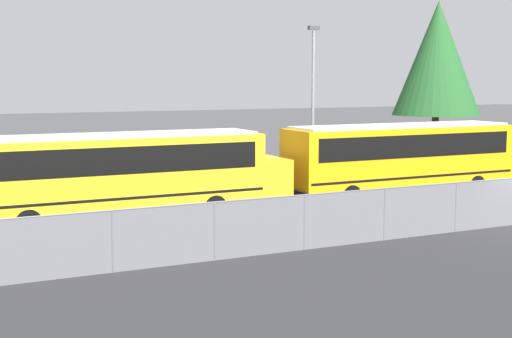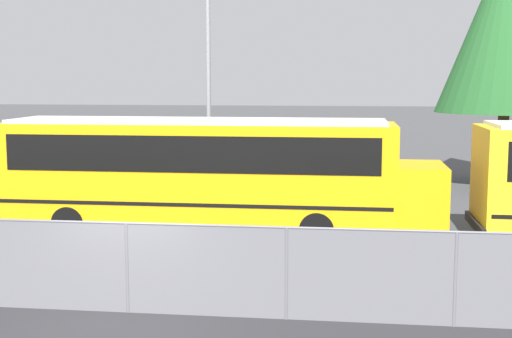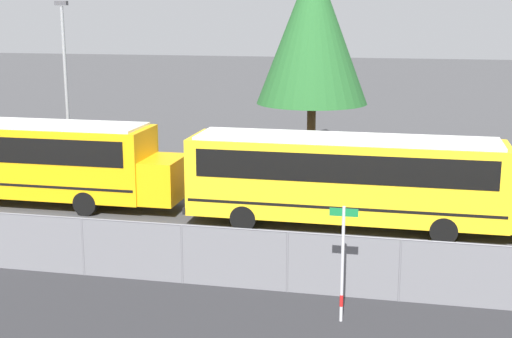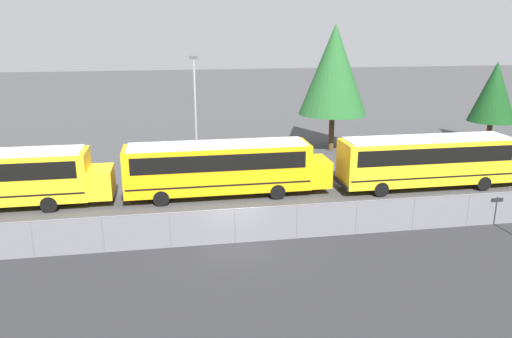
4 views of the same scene
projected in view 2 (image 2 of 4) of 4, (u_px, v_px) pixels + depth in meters
ground_plane at (128, 312)px, 13.61m from camera, size 200.00×200.00×0.00m
fence at (127, 267)px, 13.49m from camera, size 103.06×0.07×1.76m
school_bus_3 at (208, 167)px, 20.20m from camera, size 12.49×2.59×3.29m
light_pole at (208, 79)px, 26.21m from camera, size 0.60×0.24×8.05m
tree_2 at (508, 22)px, 28.29m from camera, size 5.53×5.53×10.25m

